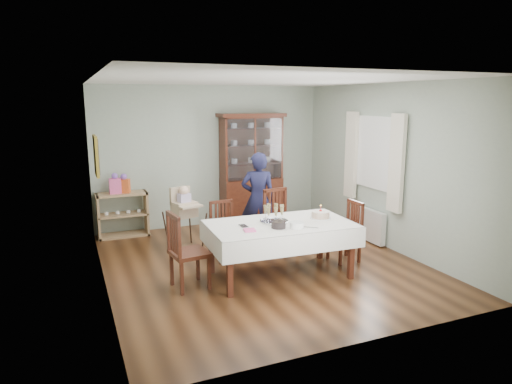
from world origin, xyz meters
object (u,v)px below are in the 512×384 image
champagne_tray (274,217)px  gift_bag_pink (115,184)px  sideboard (123,215)px  chair_far_right (281,234)px  chair_end_right (345,243)px  china_cabinet (251,167)px  chair_far_left (226,242)px  dining_table (280,249)px  chair_end_left (188,266)px  high_chair (185,225)px  gift_bag_orange (124,184)px  woman (258,199)px  birthday_cake (320,215)px

champagne_tray → gift_bag_pink: gift_bag_pink is taller
sideboard → gift_bag_pink: gift_bag_pink is taller
sideboard → chair_far_right: chair_far_right is taller
chair_end_right → china_cabinet: bearing=-170.7°
chair_far_left → gift_bag_pink: bearing=123.7°
dining_table → chair_end_left: (-1.29, 0.08, -0.08)m
chair_end_right → high_chair: high_chair is taller
sideboard → high_chair: high_chair is taller
chair_far_right → sideboard: bearing=132.3°
china_cabinet → gift_bag_orange: china_cabinet is taller
chair_end_right → gift_bag_pink: bearing=-131.5°
chair_far_right → high_chair: bearing=145.3°
chair_far_left → chair_end_right: (1.66, -0.77, 0.01)m
dining_table → china_cabinet: (0.71, 2.80, 0.74)m
woman → gift_bag_pink: woman is taller
high_chair → gift_bag_pink: 1.60m
chair_end_left → gift_bag_orange: size_ratio=2.92×
dining_table → chair_end_left: 1.29m
chair_end_left → gift_bag_orange: gift_bag_orange is taller
chair_far_right → china_cabinet: bearing=74.9°
chair_end_right → gift_bag_orange: bearing=-132.9°
chair_far_left → woman: (0.76, 0.49, 0.53)m
chair_far_right → birthday_cake: bearing=-86.2°
sideboard → chair_end_left: (0.51, -2.74, -0.10)m
sideboard → high_chair: 1.46m
chair_end_right → gift_bag_pink: 4.10m
gift_bag_pink → woman: bearing=-32.0°
chair_far_left → chair_end_left: bearing=-136.7°
sideboard → gift_bag_orange: bearing=-20.8°
chair_end_right → gift_bag_orange: (-2.93, 2.62, 0.68)m
woman → champagne_tray: (-0.33, -1.35, 0.04)m
chair_far_right → gift_bag_orange: size_ratio=2.92×
sideboard → chair_far_left: size_ratio=1.00×
chair_end_left → gift_bag_orange: (-0.46, 2.72, 0.65)m
china_cabinet → birthday_cake: 2.81m
chair_end_right → gift_bag_pink: (-3.08, 2.62, 0.69)m
gift_bag_orange → chair_far_left: bearing=-55.7°
woman → champagne_tray: woman is taller
gift_bag_pink → chair_far_left: bearing=-52.6°
chair_far_right → gift_bag_pink: (-2.35, 1.88, 0.66)m
gift_bag_orange → high_chair: bearing=-55.6°
chair_end_left → china_cabinet: bearing=-43.5°
chair_end_right → woman: bearing=-145.4°
gift_bag_pink → gift_bag_orange: size_ratio=1.06×
chair_far_right → champagne_tray: 1.10m
high_chair → gift_bag_orange: (-0.80, 1.16, 0.54)m
china_cabinet → woman: bearing=-107.5°
woman → gift_bag_pink: bearing=-8.8°
sideboard → chair_end_right: chair_end_right is taller
champagne_tray → china_cabinet: bearing=74.3°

